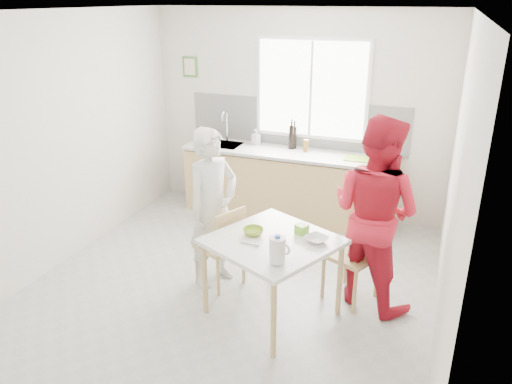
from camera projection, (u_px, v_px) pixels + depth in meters
The scene contains 21 objects.
ground at pixel (230, 287), 5.17m from camera, with size 4.50×4.50×0.00m, color #B7B7B2.
room_shell at pixel (227, 133), 4.57m from camera, with size 4.50×4.50×4.50m.
window at pixel (311, 89), 6.42m from camera, with size 1.50×0.06×1.30m.
backsplash at pixel (296, 124), 6.67m from camera, with size 3.00×0.02×0.65m, color white.
picture_frame at pixel (190, 67), 6.93m from camera, with size 0.22×0.03×0.28m.
kitchen_counter at pixel (287, 187), 6.72m from camera, with size 2.84×0.64×1.37m.
dining_table at pixel (273, 248), 4.51m from camera, with size 1.34×1.34×0.78m.
chair_left at pixel (224, 244), 5.04m from camera, with size 0.54×0.54×0.88m.
chair_far at pixel (356, 248), 4.87m from camera, with size 0.58×0.58×0.95m.
person_white at pixel (213, 208), 5.02m from camera, with size 0.60×0.40×1.65m, color white.
person_red at pixel (375, 213), 4.64m from camera, with size 0.91×0.71×1.86m, color red.
bowl_green at pixel (253, 231), 4.57m from camera, with size 0.19×0.19×0.06m, color #90B72A.
bowl_white at pixel (317, 239), 4.43m from camera, with size 0.20×0.20×0.05m, color white.
milk_jug at pixel (278, 249), 4.03m from camera, with size 0.19×0.13×0.24m.
green_box at pixel (302, 229), 4.58m from camera, with size 0.10×0.10×0.09m, color #75C42D.
spoon at pixel (249, 244), 4.38m from camera, with size 0.01×0.01×0.16m, color #A5A5AA.
cutting_board at pixel (359, 159), 6.21m from camera, with size 0.35×0.25×0.01m, color #87B329.
wine_bottle_a at pixel (291, 137), 6.59m from camera, with size 0.07×0.07×0.32m, color black.
wine_bottle_b at pixel (294, 137), 6.62m from camera, with size 0.07×0.07×0.30m, color black.
jar_amber at pixel (306, 146), 6.49m from camera, with size 0.06×0.06×0.16m, color brown.
soap_bottle at pixel (256, 137), 6.82m from camera, with size 0.09×0.10×0.21m, color #999999.
Camera 1 is at (1.84, -4.06, 2.81)m, focal length 35.00 mm.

